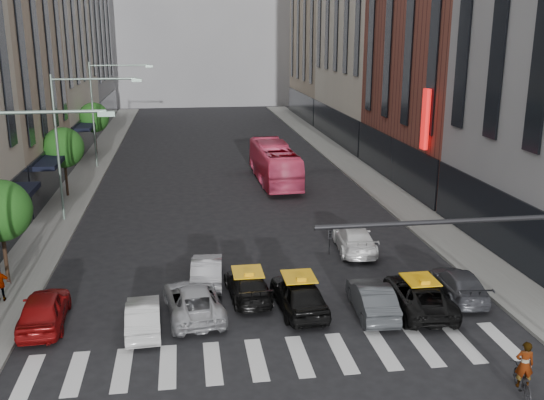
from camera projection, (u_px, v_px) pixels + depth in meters
name	position (u px, v px, depth m)	size (l,w,h in m)	color
ground	(291.00, 380.00, 20.84)	(160.00, 160.00, 0.00)	black
sidewalk_left	(81.00, 183.00, 47.81)	(3.00, 96.00, 0.15)	slate
sidewalk_right	(362.00, 174.00, 51.05)	(3.00, 96.00, 0.15)	slate
building_left_d	(69.00, 4.00, 76.42)	(8.00, 18.00, 30.00)	gray
building_right_b	(451.00, 13.00, 45.52)	(8.00, 18.00, 26.00)	brown
building_right_d	(331.00, 14.00, 81.48)	(8.00, 18.00, 28.00)	tan
tree_near	(0.00, 211.00, 27.74)	(2.88, 2.88, 4.95)	black
tree_mid	(63.00, 148.00, 43.00)	(2.88, 2.88, 4.95)	black
tree_far	(94.00, 118.00, 58.25)	(2.88, 2.88, 4.95)	black
streetlamp_mid	(72.00, 128.00, 36.92)	(5.38, 0.25, 9.00)	gray
streetlamp_far	(103.00, 100.00, 52.18)	(5.38, 0.25, 9.00)	gray
traffic_signal	(529.00, 256.00, 19.78)	(10.10, 0.20, 6.00)	black
liberty_sign	(425.00, 119.00, 40.09)	(0.30, 0.70, 4.00)	red
car_red	(44.00, 309.00, 24.50)	(1.74, 4.32, 1.47)	maroon
car_white_front	(143.00, 316.00, 24.12)	(1.32, 3.80, 1.25)	#B8B8B8
car_silver	(193.00, 300.00, 25.46)	(2.22, 4.81, 1.34)	#A9AAAF
taxi_left	(248.00, 285.00, 27.12)	(1.73, 4.25, 1.23)	black
taxi_center	(299.00, 294.00, 25.86)	(1.81, 4.50, 1.53)	black
car_grey_mid	(372.00, 299.00, 25.59)	(1.45, 4.16, 1.37)	#373A3D
taxi_right	(419.00, 295.00, 25.95)	(2.27, 4.92, 1.37)	black
car_grey_curb	(458.00, 284.00, 27.25)	(1.76, 4.33, 1.26)	#414349
car_row2_left	(207.00, 270.00, 28.67)	(1.42, 4.09, 1.35)	#A5A5AB
car_row2_right	(354.00, 239.00, 32.97)	(1.94, 4.77, 1.38)	white
bus	(274.00, 163.00, 48.05)	(2.57, 10.97, 3.05)	#F44873
motorcycle	(522.00, 381.00, 19.92)	(0.63, 1.80, 0.94)	black
rider	(527.00, 345.00, 19.58)	(0.60, 0.39, 1.64)	gray
pedestrian_far	(0.00, 284.00, 26.40)	(0.94, 0.39, 1.61)	gray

